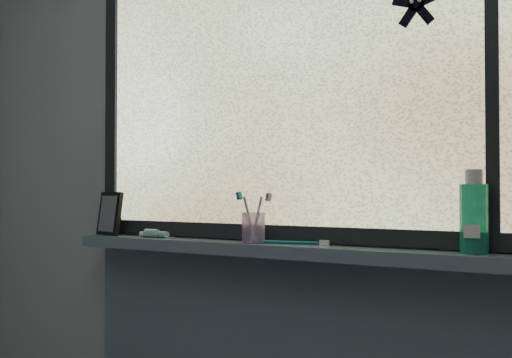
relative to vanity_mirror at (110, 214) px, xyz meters
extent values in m
cube|color=#9EA3A8|center=(0.73, 0.09, 0.15)|extent=(3.00, 0.01, 2.50)
cube|color=slate|center=(0.73, 0.01, -0.10)|extent=(1.62, 0.14, 0.04)
cube|color=silver|center=(0.73, 0.06, 0.43)|extent=(1.50, 0.01, 1.00)
cube|color=black|center=(0.73, 0.06, -0.05)|extent=(1.60, 0.03, 0.05)
cube|color=black|center=(-0.05, 0.06, 0.43)|extent=(0.05, 0.03, 1.10)
cube|color=black|center=(1.33, 0.06, 0.43)|extent=(0.03, 0.03, 1.00)
cube|color=black|center=(0.00, 0.00, 0.00)|extent=(0.14, 0.09, 0.16)
cylinder|color=#D4B0E9|center=(0.62, -0.01, -0.03)|extent=(0.09, 0.09, 0.10)
cylinder|color=#20A984|center=(1.29, 0.02, 0.03)|extent=(0.09, 0.09, 0.18)
camera|label=1|loc=(1.54, -1.58, 0.09)|focal=40.00mm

